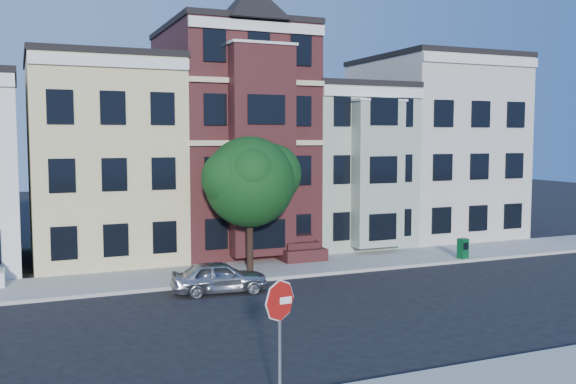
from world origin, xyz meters
name	(u,v)px	position (x,y,z in m)	size (l,w,h in m)	color
ground	(356,313)	(0.00, 0.00, 0.00)	(120.00, 120.00, 0.00)	black
far_sidewalk	(274,269)	(0.00, 8.00, 0.07)	(60.00, 4.00, 0.15)	#9E9B93
house_yellow	(102,162)	(-7.00, 14.50, 5.00)	(7.00, 9.00, 10.00)	beige
house_brown	(231,142)	(0.00, 14.50, 6.00)	(7.00, 9.00, 12.00)	#3D1818
house_green	(335,167)	(6.50, 14.50, 4.50)	(6.00, 9.00, 9.00)	#9AAA93
house_cream	(433,149)	(13.50, 14.50, 5.50)	(8.00, 9.00, 11.00)	beige
street_tree	(250,188)	(-1.27, 7.82, 3.96)	(6.56, 6.56, 7.63)	#134915
parked_car	(219,277)	(-3.65, 4.78, 0.66)	(1.55, 3.86, 1.31)	#A0A2A8
newspaper_box	(463,248)	(9.67, 6.41, 0.65)	(0.45, 0.40, 1.01)	#0A5024
stop_sign	(280,339)	(-5.82, -7.04, 1.87)	(0.94, 0.13, 3.44)	#AC120D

